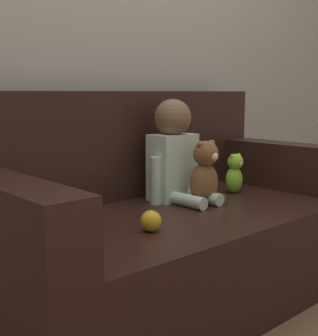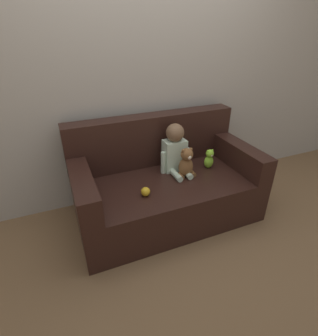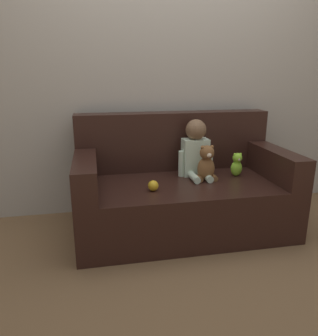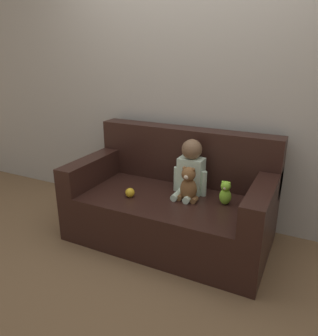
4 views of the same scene
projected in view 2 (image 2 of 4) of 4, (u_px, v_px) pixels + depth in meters
The scene contains 7 objects.
ground_plane at pixel (166, 214), 2.53m from camera, with size 12.00×12.00×0.00m, color brown.
wall_back at pixel (144, 64), 2.33m from camera, with size 8.00×0.05×2.60m.
couch at pixel (164, 184), 2.44m from camera, with size 1.62×0.87×0.89m.
person_baby at pixel (175, 150), 2.38m from camera, with size 0.28×0.32×0.45m.
teddy_bear_brown at pixel (186, 163), 2.31m from camera, with size 0.16×0.13×0.28m.
plush_toy_side at pixel (209, 159), 2.47m from camera, with size 0.09×0.09×0.19m.
toy_ball at pixel (146, 192), 2.09m from camera, with size 0.07×0.07×0.07m.
Camera 2 is at (-0.84, -1.82, 1.61)m, focal length 28.00 mm.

